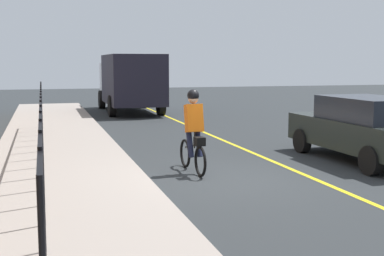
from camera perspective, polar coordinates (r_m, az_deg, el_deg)
The scene contains 7 objects.
ground_plane at distance 10.95m, azimuth 4.49°, elevation -5.50°, with size 80.00×80.00×0.00m, color #292D30.
lane_line_centre at distance 11.60m, azimuth 11.94°, elevation -4.91°, with size 36.00×0.12×0.01m, color yellow.
sidewalk at distance 10.27m, azimuth -13.67°, elevation -6.10°, with size 40.00×3.20×0.15m, color gray.
iron_fence at distance 11.06m, azimuth -16.15°, elevation 0.86°, with size 15.91×0.04×1.60m.
cyclist_lead at distance 11.31m, azimuth 0.17°, elevation -0.39°, with size 1.71×0.37×1.83m.
patrol_sedan at distance 13.35m, azimuth 18.42°, elevation 0.03°, with size 4.43×1.98×1.58m.
box_truck_background at distance 25.55m, azimuth -6.80°, elevation 5.18°, with size 6.72×2.57×2.78m.
Camera 1 is at (-10.00, 3.77, 2.39)m, focal length 48.74 mm.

